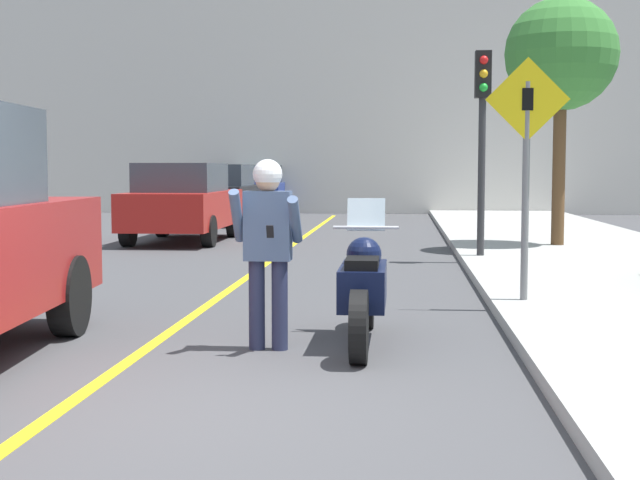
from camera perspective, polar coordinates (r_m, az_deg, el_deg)
name	(u,v)px	position (r m, az deg, el deg)	size (l,w,h in m)	color
ground_plane	(152,411)	(5.98, -10.71, -10.69)	(80.00, 80.00, 0.00)	#424244
road_center_line	(233,287)	(11.86, -5.57, -3.01)	(0.12, 36.00, 0.01)	yellow
building_backdrop	(355,102)	(31.67, 2.28, 8.81)	(28.00, 1.20, 7.78)	beige
motorcycle	(363,289)	(7.96, 2.78, -3.14)	(0.62, 2.22, 1.29)	black
person_biker	(268,235)	(7.66, -3.36, 0.33)	(0.59, 0.46, 1.65)	#282D4C
crossing_sign	(526,155)	(9.97, 13.07, 5.33)	(0.91, 0.08, 2.64)	slate
traffic_light	(482,113)	(14.98, 10.36, 8.00)	(0.26, 0.30, 3.35)	#2D2D30
street_tree	(561,56)	(17.51, 15.18, 11.29)	(2.10, 2.10, 4.62)	brown
parked_car_red	(183,202)	(19.28, -8.75, 2.43)	(1.88, 4.20, 1.68)	black
parked_car_black	(221,194)	(25.44, -6.33, 2.97)	(1.88, 4.20, 1.68)	black
parked_car_blue	(261,189)	(31.67, -3.80, 3.30)	(1.88, 4.20, 1.68)	black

